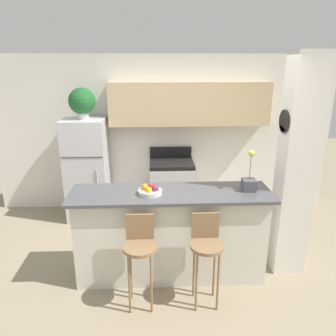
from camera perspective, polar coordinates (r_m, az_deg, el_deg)
The scene contains 11 objects.
ground_plane at distance 4.14m, azimuth 0.46°, elevation -17.90°, with size 14.00×14.00×0.00m, color gray.
wall_back at distance 5.40m, azimuth 1.00°, elevation 7.92°, with size 5.60×0.38×2.55m.
pillar_right at distance 3.96m, azimuth 21.33°, elevation -0.13°, with size 0.38×0.32×2.55m.
counter_bar at distance 3.85m, azimuth 0.48°, elevation -11.46°, with size 2.24×0.63×1.06m.
refrigerator at distance 5.35m, azimuth -13.84°, elevation -0.18°, with size 0.64×0.68×1.61m.
stove_range at distance 5.39m, azimuth 0.60°, elevation -3.37°, with size 0.70×0.65×1.07m.
bar_stool_left at distance 3.38m, azimuth -4.89°, elevation -13.82°, with size 0.33×0.33×0.98m.
bar_stool_right at distance 3.42m, azimuth 6.66°, elevation -13.51°, with size 0.33×0.33×0.98m.
potted_plant_on_fridge at distance 5.13m, azimuth -14.73°, elevation 11.09°, with size 0.40×0.40×0.46m.
orchid_vase at distance 3.75m, azimuth 13.96°, elevation -2.28°, with size 0.15×0.15×0.47m.
fruit_bowl at distance 3.56m, azimuth -3.14°, elevation -3.97°, with size 0.26×0.26×0.12m.
Camera 1 is at (-0.18, -3.35, 2.44)m, focal length 35.00 mm.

